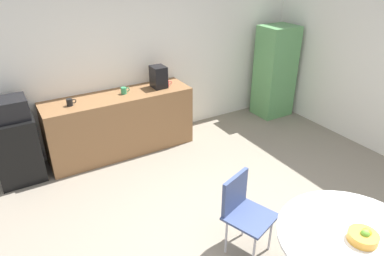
{
  "coord_description": "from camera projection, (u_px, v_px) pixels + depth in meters",
  "views": [
    {
      "loc": [
        -1.76,
        -1.85,
        2.72
      ],
      "look_at": [
        0.0,
        1.14,
        0.95
      ],
      "focal_mm": 32.58,
      "sensor_mm": 36.0,
      "label": 1
    }
  ],
  "objects": [
    {
      "name": "wall_back",
      "position": [
        128.0,
        58.0,
        5.17
      ],
      "size": [
        6.0,
        0.1,
        2.6
      ],
      "primitive_type": "cube",
      "color": "white",
      "rests_on": "ground_plane"
    },
    {
      "name": "counter_block",
      "position": [
        121.0,
        124.0,
        5.13
      ],
      "size": [
        2.12,
        0.6,
        0.9
      ],
      "primitive_type": "cube",
      "color": "brown",
      "rests_on": "ground_plane"
    },
    {
      "name": "mini_fridge",
      "position": [
        17.0,
        149.0,
        4.5
      ],
      "size": [
        0.54,
        0.54,
        0.87
      ],
      "primitive_type": "cube",
      "color": "black",
      "rests_on": "ground_plane"
    },
    {
      "name": "microwave",
      "position": [
        6.0,
        109.0,
        4.25
      ],
      "size": [
        0.48,
        0.38,
        0.26
      ],
      "primitive_type": "cube",
      "color": "black",
      "rests_on": "mini_fridge"
    },
    {
      "name": "locker_cabinet",
      "position": [
        275.0,
        72.0,
        6.2
      ],
      "size": [
        0.6,
        0.5,
        1.61
      ],
      "primitive_type": "cube",
      "color": "#599959",
      "rests_on": "ground_plane"
    },
    {
      "name": "round_table",
      "position": [
        352.0,
        249.0,
        2.73
      ],
      "size": [
        1.19,
        1.19,
        0.75
      ],
      "color": "silver",
      "rests_on": "ground_plane"
    },
    {
      "name": "chair_navy",
      "position": [
        242.0,
        206.0,
        3.36
      ],
      "size": [
        0.54,
        0.54,
        0.83
      ],
      "color": "silver",
      "rests_on": "ground_plane"
    },
    {
      "name": "fruit_bowl",
      "position": [
        363.0,
        236.0,
        2.63
      ],
      "size": [
        0.22,
        0.22,
        0.11
      ],
      "color": "gold",
      "rests_on": "round_table"
    },
    {
      "name": "mug_white",
      "position": [
        70.0,
        102.0,
        4.57
      ],
      "size": [
        0.13,
        0.08,
        0.09
      ],
      "color": "black",
      "rests_on": "counter_block"
    },
    {
      "name": "mug_green",
      "position": [
        124.0,
        91.0,
        4.96
      ],
      "size": [
        0.13,
        0.08,
        0.09
      ],
      "color": "#338C59",
      "rests_on": "counter_block"
    },
    {
      "name": "mug_red",
      "position": [
        167.0,
        84.0,
        5.22
      ],
      "size": [
        0.13,
        0.08,
        0.09
      ],
      "color": "#D84C4C",
      "rests_on": "counter_block"
    },
    {
      "name": "coffee_maker",
      "position": [
        159.0,
        77.0,
        5.15
      ],
      "size": [
        0.2,
        0.24,
        0.32
      ],
      "primitive_type": "cube",
      "color": "black",
      "rests_on": "counter_block"
    }
  ]
}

